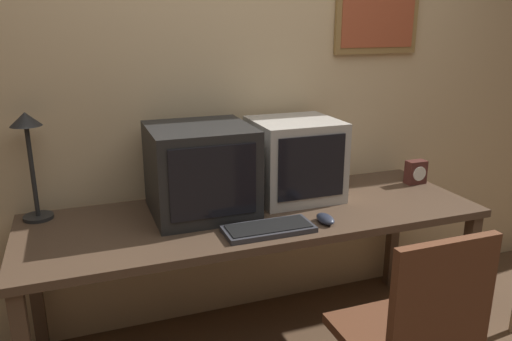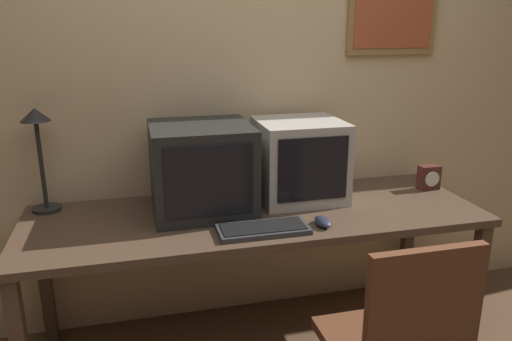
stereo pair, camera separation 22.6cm
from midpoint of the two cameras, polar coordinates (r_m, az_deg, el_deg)
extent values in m
cube|color=#D1B284|center=(2.58, 0.21, 10.43)|extent=(8.00, 0.05, 2.60)
cube|color=olive|center=(2.86, 17.75, 17.36)|extent=(0.51, 0.02, 0.48)
cube|color=#AD4C2D|center=(2.85, 17.89, 17.36)|extent=(0.45, 0.01, 0.41)
cube|color=#4C3828|center=(2.33, 2.78, -5.26)|extent=(2.11, 0.71, 0.04)
cube|color=#4C3828|center=(2.71, 26.08, -12.32)|extent=(0.06, 0.06, 0.69)
cube|color=#4C3828|center=(2.70, -20.75, -11.70)|extent=(0.06, 0.06, 0.69)
cube|color=#4C3828|center=(3.14, 18.93, -7.40)|extent=(0.06, 0.06, 0.69)
cube|color=black|center=(2.29, -3.45, 0.22)|extent=(0.45, 0.44, 0.41)
cube|color=black|center=(2.08, -2.29, -1.27)|extent=(0.37, 0.01, 0.31)
cube|color=#B7B2A8|center=(2.47, 7.56, 1.17)|extent=(0.41, 0.38, 0.39)
cube|color=black|center=(2.30, 9.35, 0.09)|extent=(0.34, 0.01, 0.30)
cube|color=#333338|center=(2.12, 3.90, -6.79)|extent=(0.38, 0.17, 0.02)
cube|color=black|center=(2.11, 3.90, -6.47)|extent=(0.35, 0.14, 0.00)
ellipsoid|color=#282D3D|center=(2.21, 10.58, -5.82)|extent=(0.07, 0.12, 0.04)
cube|color=#4C231E|center=(2.81, 21.34, -0.76)|extent=(0.11, 0.06, 0.13)
cylinder|color=white|center=(2.79, 21.73, -0.96)|extent=(0.08, 0.00, 0.08)
cylinder|color=black|center=(2.50, -20.43, -4.16)|extent=(0.13, 0.13, 0.02)
cylinder|color=black|center=(2.44, -20.94, 0.62)|extent=(0.02, 0.02, 0.42)
cone|color=black|center=(2.39, -21.52, 5.93)|extent=(0.13, 0.13, 0.06)
cube|color=brown|center=(1.74, 22.26, -15.20)|extent=(0.39, 0.04, 0.46)
camera|label=1|loc=(0.11, -87.14, 0.86)|focal=35.00mm
camera|label=2|loc=(0.11, 92.86, -0.86)|focal=35.00mm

